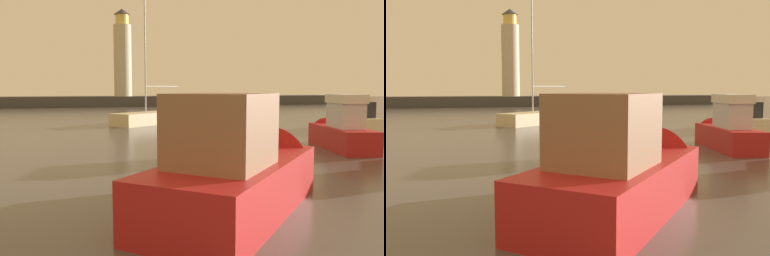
{
  "view_description": "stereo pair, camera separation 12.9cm",
  "coord_description": "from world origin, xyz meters",
  "views": [
    {
      "loc": [
        -5.11,
        -2.4,
        3.18
      ],
      "look_at": [
        1.01,
        18.07,
        1.09
      ],
      "focal_mm": 38.36,
      "sensor_mm": 36.0,
      "label": 1
    },
    {
      "loc": [
        -4.98,
        -2.44,
        3.18
      ],
      "look_at": [
        1.01,
        18.07,
        1.09
      ],
      "focal_mm": 38.36,
      "sensor_mm": 36.0,
      "label": 2
    }
  ],
  "objects": [
    {
      "name": "motorboat_1",
      "position": [
        15.67,
        24.0,
        0.82
      ],
      "size": [
        2.66,
        6.15,
        2.8
      ],
      "color": "beige",
      "rests_on": "ground_plane"
    },
    {
      "name": "sailboat_moored",
      "position": [
        1.9,
        33.51,
        0.6
      ],
      "size": [
        7.86,
        6.6,
        13.66
      ],
      "color": "beige",
      "rests_on": "ground_plane"
    },
    {
      "name": "ground_plane",
      "position": [
        0.0,
        34.96,
        0.0
      ],
      "size": [
        220.0,
        220.0,
        0.0
      ],
      "primitive_type": "plane",
      "color": "#4C4742"
    },
    {
      "name": "lighthouse",
      "position": [
        3.93,
        69.92,
        8.86
      ],
      "size": [
        3.04,
        3.04,
        14.99
      ],
      "color": "beige",
      "rests_on": "breakwater"
    },
    {
      "name": "breakwater",
      "position": [
        0.0,
        69.92,
        0.88
      ],
      "size": [
        88.5,
        6.18,
        1.76
      ],
      "primitive_type": "cube",
      "color": "#423F3D",
      "rests_on": "ground_plane"
    },
    {
      "name": "motorboat_0",
      "position": [
        8.63,
        16.31,
        0.94
      ],
      "size": [
        3.3,
        6.89,
        3.05
      ],
      "color": "#B21E1E",
      "rests_on": "ground_plane"
    },
    {
      "name": "motorboat_2",
      "position": [
        -0.36,
        7.85,
        0.97
      ],
      "size": [
        7.72,
        7.88,
        3.54
      ],
      "color": "#B21E1E",
      "rests_on": "ground_plane"
    }
  ]
}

